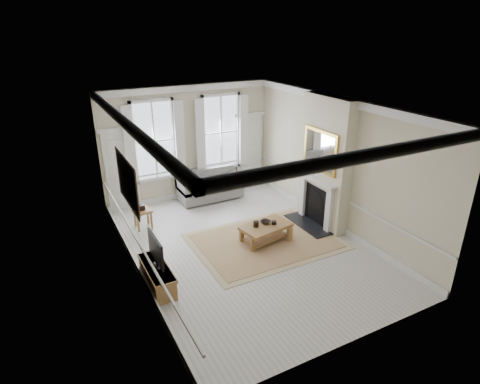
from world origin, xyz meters
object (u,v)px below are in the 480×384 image
sofa (209,187)px  tv_stand (157,276)px  side_table (143,214)px  coffee_table (266,228)px

sofa → tv_stand: (-2.75, -3.65, -0.13)m
sofa → side_table: bearing=-156.9°
sofa → tv_stand: 4.57m
side_table → tv_stand: bearing=-99.1°
side_table → coffee_table: (2.47, -2.13, -0.04)m
side_table → coffee_table: bearing=-40.7°
side_table → sofa: bearing=23.1°
tv_stand → side_table: bearing=80.9°
coffee_table → tv_stand: bearing=-180.0°
side_table → tv_stand: 2.70m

